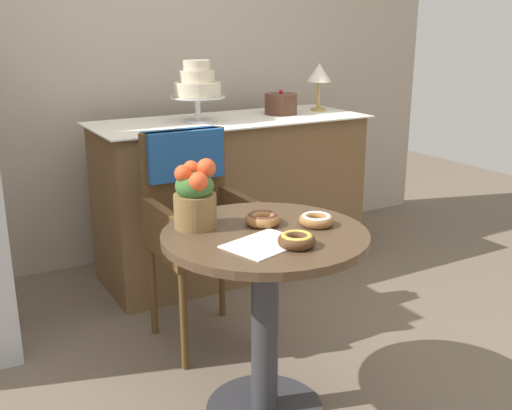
{
  "coord_description": "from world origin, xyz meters",
  "views": [
    {
      "loc": [
        -1.0,
        -1.68,
        1.4
      ],
      "look_at": [
        0.05,
        0.15,
        0.77
      ],
      "focal_mm": 42.13,
      "sensor_mm": 36.0,
      "label": 1
    }
  ],
  "objects_px": {
    "cafe_table": "(265,288)",
    "donut_mid": "(297,240)",
    "table_lamp": "(319,75)",
    "flower_vase": "(195,196)",
    "tiered_cake_stand": "(197,85)",
    "donut_front": "(263,219)",
    "wicker_chair": "(193,202)",
    "round_layer_cake": "(281,104)",
    "donut_side": "(316,219)"
  },
  "relations": [
    {
      "from": "wicker_chair",
      "to": "donut_front",
      "type": "relative_size",
      "value": 7.55
    },
    {
      "from": "donut_side",
      "to": "tiered_cake_stand",
      "type": "bearing_deg",
      "value": 83.32
    },
    {
      "from": "wicker_chair",
      "to": "flower_vase",
      "type": "relative_size",
      "value": 3.91
    },
    {
      "from": "cafe_table",
      "to": "table_lamp",
      "type": "bearing_deg",
      "value": 48.7
    },
    {
      "from": "donut_mid",
      "to": "tiered_cake_stand",
      "type": "bearing_deg",
      "value": 77.18
    },
    {
      "from": "donut_front",
      "to": "donut_mid",
      "type": "xyz_separation_m",
      "value": [
        -0.02,
        -0.24,
        0.0
      ]
    },
    {
      "from": "donut_front",
      "to": "donut_side",
      "type": "bearing_deg",
      "value": -32.04
    },
    {
      "from": "donut_mid",
      "to": "table_lamp",
      "type": "distance_m",
      "value": 1.94
    },
    {
      "from": "cafe_table",
      "to": "donut_front",
      "type": "height_order",
      "value": "donut_front"
    },
    {
      "from": "donut_mid",
      "to": "tiered_cake_stand",
      "type": "distance_m",
      "value": 1.55
    },
    {
      "from": "tiered_cake_stand",
      "to": "donut_side",
      "type": "bearing_deg",
      "value": -96.68
    },
    {
      "from": "donut_side",
      "to": "flower_vase",
      "type": "xyz_separation_m",
      "value": [
        -0.38,
        0.2,
        0.09
      ]
    },
    {
      "from": "round_layer_cake",
      "to": "flower_vase",
      "type": "bearing_deg",
      "value": -132.97
    },
    {
      "from": "donut_side",
      "to": "flower_vase",
      "type": "bearing_deg",
      "value": 152.74
    },
    {
      "from": "flower_vase",
      "to": "tiered_cake_stand",
      "type": "bearing_deg",
      "value": 64.77
    },
    {
      "from": "donut_mid",
      "to": "donut_side",
      "type": "distance_m",
      "value": 0.23
    },
    {
      "from": "donut_side",
      "to": "tiered_cake_stand",
      "type": "xyz_separation_m",
      "value": [
        0.16,
        1.33,
        0.35
      ]
    },
    {
      "from": "wicker_chair",
      "to": "donut_side",
      "type": "bearing_deg",
      "value": -85.03
    },
    {
      "from": "cafe_table",
      "to": "donut_mid",
      "type": "height_order",
      "value": "donut_mid"
    },
    {
      "from": "donut_front",
      "to": "donut_side",
      "type": "height_order",
      "value": "donut_front"
    },
    {
      "from": "cafe_table",
      "to": "donut_front",
      "type": "distance_m",
      "value": 0.25
    },
    {
      "from": "round_layer_cake",
      "to": "table_lamp",
      "type": "height_order",
      "value": "table_lamp"
    },
    {
      "from": "round_layer_cake",
      "to": "table_lamp",
      "type": "distance_m",
      "value": 0.32
    },
    {
      "from": "cafe_table",
      "to": "donut_mid",
      "type": "xyz_separation_m",
      "value": [
        0.01,
        -0.17,
        0.24
      ]
    },
    {
      "from": "donut_mid",
      "to": "donut_side",
      "type": "relative_size",
      "value": 0.99
    },
    {
      "from": "flower_vase",
      "to": "donut_side",
      "type": "bearing_deg",
      "value": -27.26
    },
    {
      "from": "wicker_chair",
      "to": "tiered_cake_stand",
      "type": "relative_size",
      "value": 2.91
    },
    {
      "from": "donut_mid",
      "to": "tiered_cake_stand",
      "type": "height_order",
      "value": "tiered_cake_stand"
    },
    {
      "from": "round_layer_cake",
      "to": "table_lamp",
      "type": "relative_size",
      "value": 0.67
    },
    {
      "from": "donut_front",
      "to": "table_lamp",
      "type": "bearing_deg",
      "value": 47.96
    },
    {
      "from": "donut_side",
      "to": "flower_vase",
      "type": "height_order",
      "value": "flower_vase"
    },
    {
      "from": "donut_mid",
      "to": "flower_vase",
      "type": "bearing_deg",
      "value": 120.56
    },
    {
      "from": "donut_front",
      "to": "donut_side",
      "type": "relative_size",
      "value": 1.01
    },
    {
      "from": "wicker_chair",
      "to": "round_layer_cake",
      "type": "relative_size",
      "value": 4.97
    },
    {
      "from": "donut_front",
      "to": "table_lamp",
      "type": "height_order",
      "value": "table_lamp"
    },
    {
      "from": "donut_front",
      "to": "round_layer_cake",
      "type": "height_order",
      "value": "round_layer_cake"
    },
    {
      "from": "round_layer_cake",
      "to": "wicker_chair",
      "type": "bearing_deg",
      "value": -143.89
    },
    {
      "from": "wicker_chair",
      "to": "round_layer_cake",
      "type": "bearing_deg",
      "value": 29.28
    },
    {
      "from": "donut_mid",
      "to": "donut_side",
      "type": "bearing_deg",
      "value": 38.5
    },
    {
      "from": "table_lamp",
      "to": "donut_mid",
      "type": "bearing_deg",
      "value": -127.54
    },
    {
      "from": "donut_mid",
      "to": "donut_front",
      "type": "bearing_deg",
      "value": 85.75
    },
    {
      "from": "donut_mid",
      "to": "tiered_cake_stand",
      "type": "xyz_separation_m",
      "value": [
        0.34,
        1.47,
        0.35
      ]
    },
    {
      "from": "flower_vase",
      "to": "donut_mid",
      "type": "bearing_deg",
      "value": -59.44
    },
    {
      "from": "wicker_chair",
      "to": "donut_side",
      "type": "height_order",
      "value": "wicker_chair"
    },
    {
      "from": "donut_front",
      "to": "flower_vase",
      "type": "distance_m",
      "value": 0.25
    },
    {
      "from": "cafe_table",
      "to": "donut_mid",
      "type": "relative_size",
      "value": 5.84
    },
    {
      "from": "wicker_chair",
      "to": "donut_front",
      "type": "xyz_separation_m",
      "value": [
        -0.01,
        -0.63,
        0.1
      ]
    },
    {
      "from": "donut_mid",
      "to": "round_layer_cake",
      "type": "relative_size",
      "value": 0.64
    },
    {
      "from": "round_layer_cake",
      "to": "cafe_table",
      "type": "bearing_deg",
      "value": -124.05
    },
    {
      "from": "wicker_chair",
      "to": "tiered_cake_stand",
      "type": "height_order",
      "value": "tiered_cake_stand"
    }
  ]
}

